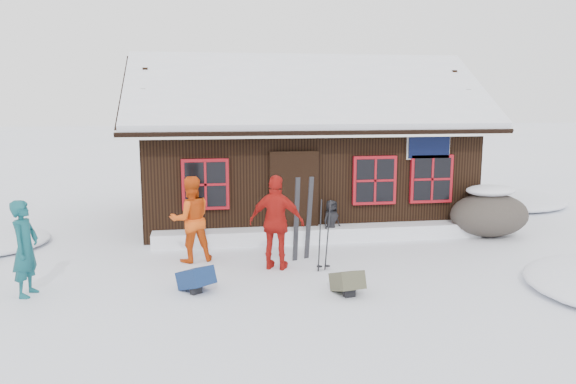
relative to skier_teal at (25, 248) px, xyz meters
name	(u,v)px	position (x,y,z in m)	size (l,w,h in m)	color
ground	(269,274)	(4.09, 0.50, -0.80)	(120.00, 120.00, 0.00)	white
mountain_hut	(300,160)	(5.59, 5.48, 0.77)	(8.90, 6.09, 4.42)	black
snow_drift	(321,233)	(5.59, 2.75, -0.63)	(7.60, 0.60, 0.35)	white
snow_mounds	(332,245)	(5.74, 2.36, -0.80)	(20.60, 13.20, 0.48)	white
skier_teal	(25,248)	(0.00, 0.00, 0.00)	(0.59, 0.38, 1.61)	#114C53
skier_orange_left	(191,219)	(2.67, 1.58, 0.06)	(0.84, 0.65, 1.72)	#D5490F
skier_orange_right	(277,223)	(4.28, 0.79, 0.10)	(1.06, 0.44, 1.81)	#AB1611
skier_crouched	(331,221)	(5.81, 2.70, -0.33)	(0.47, 0.30, 0.96)	black
boulder	(489,213)	(9.61, 2.57, -0.25)	(1.87, 1.40, 1.10)	#453D37
ski_pair_right	(303,220)	(4.89, 1.36, 0.01)	(0.46, 0.18, 1.74)	black
ski_poles	(324,236)	(5.15, 0.55, -0.14)	(0.25, 0.12, 1.40)	black
backpack_blue	(196,282)	(2.75, -0.24, -0.65)	(0.43, 0.57, 0.31)	navy
backpack_olive	(347,285)	(5.25, -0.80, -0.65)	(0.42, 0.56, 0.30)	#474632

